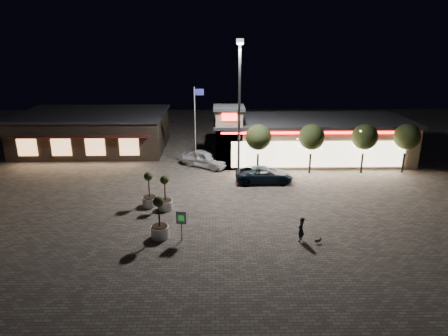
{
  "coord_description": "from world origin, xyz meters",
  "views": [
    {
      "loc": [
        0.12,
        -25.11,
        12.73
      ],
      "look_at": [
        0.69,
        6.0,
        2.25
      ],
      "focal_mm": 32.0,
      "sensor_mm": 36.0,
      "label": 1
    }
  ],
  "objects_px": {
    "pickup_truck": "(264,175)",
    "white_sedan": "(205,159)",
    "planter_mid": "(160,225)",
    "planter_left": "(149,196)",
    "valet_sign": "(181,220)",
    "pedestrian": "(301,229)"
  },
  "relations": [
    {
      "from": "planter_left",
      "to": "valet_sign",
      "type": "xyz_separation_m",
      "value": [
        2.93,
        -5.43,
        0.55
      ]
    },
    {
      "from": "pickup_truck",
      "to": "pedestrian",
      "type": "relative_size",
      "value": 3.16
    },
    {
      "from": "pickup_truck",
      "to": "valet_sign",
      "type": "xyz_separation_m",
      "value": [
        -6.56,
        -10.6,
        0.7
      ]
    },
    {
      "from": "pedestrian",
      "to": "valet_sign",
      "type": "relative_size",
      "value": 0.81
    },
    {
      "from": "planter_mid",
      "to": "valet_sign",
      "type": "relative_size",
      "value": 1.42
    },
    {
      "from": "white_sedan",
      "to": "planter_left",
      "type": "distance_m",
      "value": 10.51
    },
    {
      "from": "planter_left",
      "to": "pedestrian",
      "type": "bearing_deg",
      "value": -28.08
    },
    {
      "from": "planter_left",
      "to": "valet_sign",
      "type": "distance_m",
      "value": 6.19
    },
    {
      "from": "pedestrian",
      "to": "planter_mid",
      "type": "relative_size",
      "value": 0.57
    },
    {
      "from": "pedestrian",
      "to": "valet_sign",
      "type": "xyz_separation_m",
      "value": [
        -7.67,
        0.22,
        0.6
      ]
    },
    {
      "from": "pickup_truck",
      "to": "planter_left",
      "type": "distance_m",
      "value": 10.8
    },
    {
      "from": "pedestrian",
      "to": "planter_mid",
      "type": "height_order",
      "value": "planter_mid"
    },
    {
      "from": "planter_mid",
      "to": "white_sedan",
      "type": "bearing_deg",
      "value": 80.12
    },
    {
      "from": "white_sedan",
      "to": "pedestrian",
      "type": "relative_size",
      "value": 2.98
    },
    {
      "from": "pickup_truck",
      "to": "white_sedan",
      "type": "relative_size",
      "value": 1.06
    },
    {
      "from": "white_sedan",
      "to": "planter_mid",
      "type": "bearing_deg",
      "value": -156.87
    },
    {
      "from": "pickup_truck",
      "to": "planter_left",
      "type": "relative_size",
      "value": 1.84
    },
    {
      "from": "planter_left",
      "to": "valet_sign",
      "type": "height_order",
      "value": "planter_left"
    },
    {
      "from": "white_sedan",
      "to": "pedestrian",
      "type": "xyz_separation_m",
      "value": [
        6.57,
        -15.36,
        -0.01
      ]
    },
    {
      "from": "pedestrian",
      "to": "planter_left",
      "type": "relative_size",
      "value": 0.58
    },
    {
      "from": "white_sedan",
      "to": "planter_mid",
      "type": "distance_m",
      "value": 14.94
    },
    {
      "from": "pedestrian",
      "to": "valet_sign",
      "type": "height_order",
      "value": "valet_sign"
    }
  ]
}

